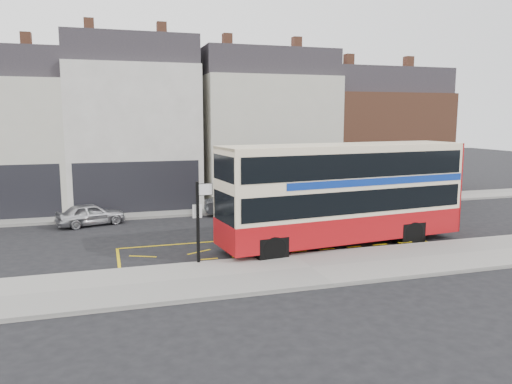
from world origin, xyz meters
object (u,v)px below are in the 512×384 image
object	(u,v)px
double_decker_bus	(344,192)
car_white	(400,197)
bus_stop_post	(199,214)
car_silver	(91,214)
car_grey	(237,204)
street_tree_right	(343,147)

from	to	relation	value
double_decker_bus	car_white	bearing A→B (deg)	37.35
bus_stop_post	car_silver	world-z (taller)	bus_stop_post
double_decker_bus	car_grey	xyz separation A→B (m)	(-2.82, 8.31, -1.79)
car_silver	car_grey	xyz separation A→B (m)	(8.36, 0.56, 0.03)
street_tree_right	car_white	bearing A→B (deg)	-57.63
car_white	street_tree_right	distance (m)	5.41
bus_stop_post	street_tree_right	distance (m)	18.09
car_silver	car_white	distance (m)	19.28
car_grey	car_white	world-z (taller)	car_grey
bus_stop_post	street_tree_right	bearing A→B (deg)	41.76
double_decker_bus	street_tree_right	size ratio (longest dim) A/B	2.15
bus_stop_post	car_grey	size ratio (longest dim) A/B	0.83
double_decker_bus	car_grey	bearing A→B (deg)	102.25
double_decker_bus	bus_stop_post	size ratio (longest dim) A/B	3.67
car_grey	street_tree_right	world-z (taller)	street_tree_right
bus_stop_post	street_tree_right	size ratio (longest dim) A/B	0.59
car_silver	street_tree_right	bearing A→B (deg)	-94.69
car_silver	car_grey	bearing A→B (deg)	-103.43
double_decker_bus	car_silver	world-z (taller)	double_decker_bus
car_grey	double_decker_bus	bearing A→B (deg)	-156.48
bus_stop_post	street_tree_right	xyz separation A→B (m)	(12.63, 12.84, 1.67)
double_decker_bus	car_silver	distance (m)	13.73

